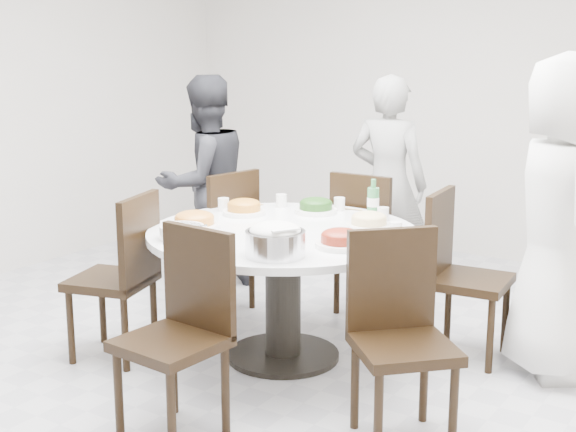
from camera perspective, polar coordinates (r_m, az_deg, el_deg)
The scene contains 22 objects.
floor at distance 4.33m, azimuth 0.41°, elevation -11.83°, with size 6.00×6.00×0.01m, color #B9B9BE.
wall_back at distance 6.67m, azimuth 14.89°, elevation 8.82°, with size 6.00×0.01×2.80m, color beige.
dining_table at distance 4.53m, azimuth -0.35°, elevation -5.62°, with size 1.50×1.50×0.75m, color white.
chair_ne at distance 4.63m, azimuth 12.84°, elevation -4.25°, with size 0.42×0.42×0.95m, color black.
chair_n at distance 5.31m, azimuth 6.01°, elevation -1.83°, with size 0.42×0.42×0.95m, color black.
chair_nw at distance 5.34m, azimuth -5.20°, elevation -1.71°, with size 0.42×0.42×0.95m, color black.
chair_sw at distance 4.63m, azimuth -12.47°, elevation -4.23°, with size 0.42×0.42×0.95m, color black.
chair_s at distance 3.66m, azimuth -8.35°, elevation -8.60°, with size 0.42×0.42×0.95m, color black.
chair_se at distance 3.61m, azimuth 8.27°, elevation -8.90°, with size 0.42×0.42×0.95m, color black.
diner_right at distance 4.46m, azimuth 18.88°, elevation -0.11°, with size 0.84×0.55×1.72m, color silver.
diner_middle at distance 5.73m, azimuth 7.14°, elevation 2.25°, with size 0.56×0.37×1.54m, color black.
diner_left at distance 5.75m, azimuth -5.98°, elevation 2.29°, with size 0.75×0.58×1.54m, color black.
dish_greens at distance 4.85m, azimuth 1.99°, elevation 0.60°, with size 0.26×0.26×0.07m, color white.
dish_pale at distance 4.48m, azimuth 5.78°, elevation -0.45°, with size 0.25×0.25×0.07m, color white.
dish_orange at distance 4.81m, azimuth -3.15°, elevation 0.52°, with size 0.26×0.26×0.07m, color white.
dish_redbrown at distance 4.07m, azimuth 3.80°, elevation -1.77°, with size 0.27×0.27×0.07m, color white.
dish_tofu at distance 4.49m, azimuth -6.67°, elevation -0.40°, with size 0.28×0.28×0.07m, color white.
rice_bowl at distance 3.89m, azimuth -0.91°, elevation -1.96°, with size 0.29×0.29×0.13m, color silver.
soup_bowl at distance 4.26m, azimuth -7.55°, elevation -1.15°, with size 0.24×0.24×0.07m, color white.
beverage_bottle at distance 4.69m, azimuth 6.07°, elevation 1.19°, with size 0.07×0.07×0.24m, color #307941.
tea_cups at distance 4.92m, azimuth 3.76°, elevation 0.83°, with size 0.07×0.07×0.08m, color white.
chopsticks at distance 4.99m, azimuth 4.25°, elevation 0.60°, with size 0.24×0.04×0.01m, color tan, non-canonical shape.
Camera 1 is at (2.16, -3.30, 1.79)m, focal length 50.00 mm.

